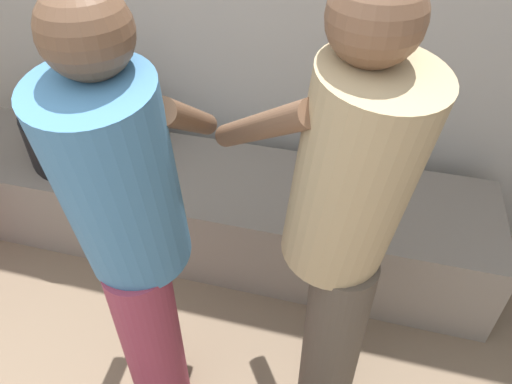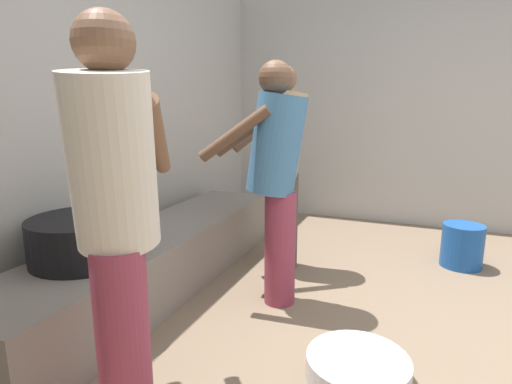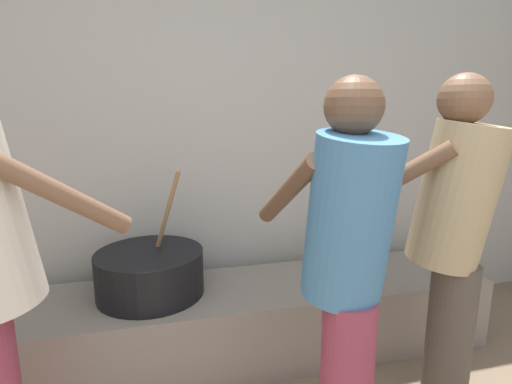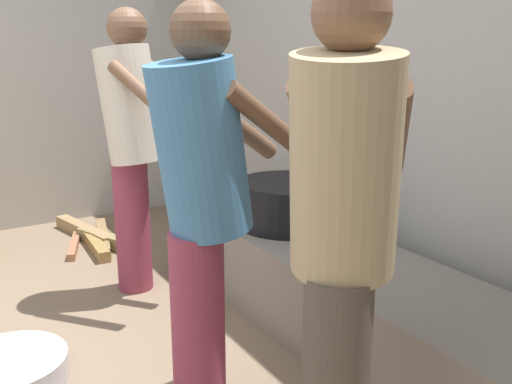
{
  "view_description": "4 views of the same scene",
  "coord_description": "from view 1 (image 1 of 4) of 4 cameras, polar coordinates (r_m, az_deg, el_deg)",
  "views": [
    {
      "loc": [
        0.87,
        0.2,
        1.8
      ],
      "look_at": [
        0.54,
        1.44,
        0.73
      ],
      "focal_mm": 33.35,
      "sensor_mm": 36.0,
      "label": 1
    },
    {
      "loc": [
        -2.07,
        0.2,
        1.26
      ],
      "look_at": [
        -0.2,
        0.96,
        0.84
      ],
      "focal_mm": 28.58,
      "sensor_mm": 36.0,
      "label": 2
    },
    {
      "loc": [
        -0.36,
        -0.19,
        1.42
      ],
      "look_at": [
        0.01,
        1.31,
        1.09
      ],
      "focal_mm": 27.59,
      "sensor_mm": 36.0,
      "label": 3
    },
    {
      "loc": [
        2.0,
        0.2,
        1.38
      ],
      "look_at": [
        0.5,
        1.12,
        0.92
      ],
      "focal_mm": 39.19,
      "sensor_mm": 36.0,
      "label": 4
    }
  ],
  "objects": [
    {
      "name": "cooking_pot_main",
      "position": [
        2.49,
        -19.53,
        7.07
      ],
      "size": [
        0.58,
        0.58,
        0.7
      ],
      "color": "black",
      "rests_on": "hearth_ledge"
    },
    {
      "name": "cook_in_blue_shirt",
      "position": [
        1.38,
        -14.8,
        -4.29
      ],
      "size": [
        0.4,
        0.68,
        1.53
      ],
      "color": "#8C3347",
      "rests_on": "ground_plane"
    },
    {
      "name": "hearth_ledge",
      "position": [
        2.4,
        -5.95,
        -1.88
      ],
      "size": [
        2.7,
        0.6,
        0.42
      ],
      "primitive_type": "cube",
      "color": "slate",
      "rests_on": "ground_plane"
    },
    {
      "name": "cook_in_tan_shirt",
      "position": [
        1.34,
        10.55,
        -3.7
      ],
      "size": [
        0.69,
        0.69,
        1.57
      ],
      "color": "#4C4238",
      "rests_on": "ground_plane"
    }
  ]
}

